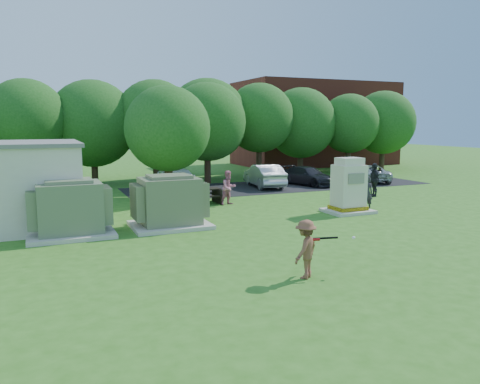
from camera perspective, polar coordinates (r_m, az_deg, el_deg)
name	(u,v)px	position (r m, az deg, el deg)	size (l,w,h in m)	color
ground	(288,247)	(15.72, 5.82, -6.66)	(120.00, 120.00, 0.00)	#2D6619
brick_building	(314,124)	(47.60, 9.07, 8.21)	(15.00, 8.00, 8.00)	maroon
parking_strip	(281,186)	(30.66, 4.99, 0.74)	(20.00, 6.00, 0.01)	#232326
transformer_left	(70,210)	(18.03, -20.01, -2.02)	(3.00, 2.40, 2.07)	beige
transformer_right	(170,203)	(18.60, -8.57, -1.30)	(3.00, 2.40, 2.07)	beige
generator_cabinet	(349,189)	(21.92, 13.10, 0.39)	(2.07, 1.69, 2.52)	beige
picnic_table	(202,194)	(23.84, -4.60, -0.29)	(1.80, 1.35, 0.77)	black
batter	(306,249)	(12.51, 7.99, -6.91)	(1.01, 0.58, 1.57)	brown
person_by_generator	(367,193)	(22.88, 15.18, -0.11)	(0.59, 0.38, 1.61)	black
person_at_picnic	(229,188)	(23.46, -1.38, 0.53)	(0.84, 0.65, 1.72)	#CC6C86
person_walking_right	(374,180)	(27.17, 16.04, 1.44)	(1.10, 0.46, 1.87)	#232328
car_white	(179,179)	(28.61, -7.44, 1.59)	(1.69, 4.21, 1.43)	white
car_silver_a	(264,176)	(30.10, 2.96, 2.02)	(1.55, 4.45, 1.47)	#ABABAF
car_dark	(308,176)	(31.28, 8.25, 1.96)	(1.71, 4.20, 1.22)	black
car_silver_b	(369,173)	(33.98, 15.44, 2.21)	(1.95, 4.23, 1.18)	#B1B0B5
batting_equipment	(327,238)	(12.74, 10.51, -5.59)	(1.36, 0.31, 0.12)	black
tree_row	(180,122)	(33.04, -7.27, 8.48)	(41.30, 13.30, 7.30)	#47301E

